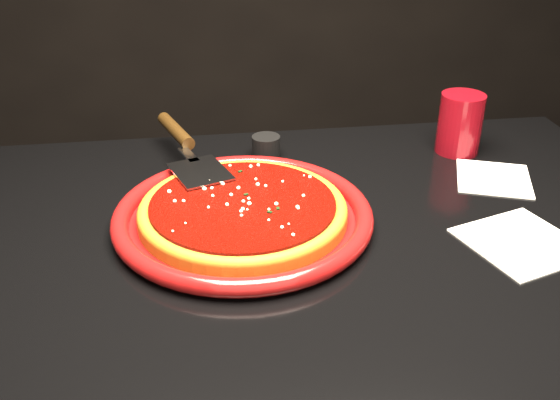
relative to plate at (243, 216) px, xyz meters
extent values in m
cylinder|color=maroon|center=(0.00, 0.00, 0.00)|extent=(0.47, 0.47, 0.03)
cylinder|color=brown|center=(0.00, 0.00, 0.00)|extent=(0.38, 0.38, 0.02)
torus|color=brown|center=(0.00, 0.00, 0.01)|extent=(0.38, 0.38, 0.02)
cylinder|color=#600601|center=(0.00, 0.00, 0.02)|extent=(0.33, 0.33, 0.01)
cylinder|color=maroon|center=(0.42, 0.21, 0.04)|extent=(0.10, 0.10, 0.11)
cube|color=silver|center=(0.39, -0.11, -0.01)|extent=(0.19, 0.19, 0.00)
cube|color=silver|center=(0.44, 0.09, -0.01)|extent=(0.16, 0.16, 0.00)
cylinder|color=black|center=(0.06, 0.24, 0.01)|extent=(0.06, 0.06, 0.04)
camera|label=1|loc=(-0.06, -0.81, 0.47)|focal=40.00mm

